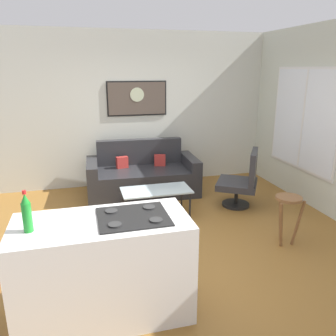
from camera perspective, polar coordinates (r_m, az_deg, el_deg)
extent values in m
cube|color=olive|center=(4.49, -0.99, -12.35)|extent=(6.40, 6.40, 0.04)
cube|color=beige|center=(6.36, -6.37, 9.65)|extent=(6.40, 0.05, 2.80)
cube|color=beige|center=(5.50, 25.94, 7.05)|extent=(0.05, 6.40, 2.80)
cube|color=#2A2A2E|center=(5.99, -4.25, -2.27)|extent=(1.58, 0.99, 0.45)
cube|color=#2A2A2E|center=(6.23, -4.84, 2.79)|extent=(1.55, 0.23, 0.46)
cube|color=#2A2A2E|center=(5.91, -12.55, -1.95)|extent=(0.22, 0.93, 0.63)
cube|color=#2A2A2E|center=(6.13, 3.71, -0.91)|extent=(0.22, 0.93, 0.63)
cube|color=#AD2D29|center=(6.02, -7.74, 0.95)|extent=(0.21, 0.13, 0.20)
cube|color=#AD2D29|center=(6.10, -1.39, 1.32)|extent=(0.22, 0.14, 0.20)
cube|color=silver|center=(5.02, -2.01, -3.76)|extent=(1.02, 0.51, 0.02)
cylinder|color=#232326|center=(4.83, -6.80, -7.40)|extent=(0.03, 0.03, 0.40)
cylinder|color=#232326|center=(5.02, 3.72, -6.34)|extent=(0.03, 0.03, 0.40)
cylinder|color=#232326|center=(5.22, -7.47, -5.56)|extent=(0.03, 0.03, 0.40)
cylinder|color=#232326|center=(5.40, 2.29, -4.66)|extent=(0.03, 0.03, 0.40)
cylinder|color=black|center=(5.63, 11.33, -6.01)|extent=(0.44, 0.44, 0.04)
cylinder|color=black|center=(5.57, 11.43, -4.23)|extent=(0.06, 0.06, 0.34)
cube|color=#2C2C31|center=(5.51, 11.53, -2.69)|extent=(0.84, 0.85, 0.10)
cube|color=#2C2C31|center=(5.41, 14.19, 0.16)|extent=(0.40, 0.57, 0.51)
cylinder|color=brown|center=(4.41, 19.71, -4.80)|extent=(0.32, 0.32, 0.03)
cylinder|color=brown|center=(4.63, 18.39, -7.90)|extent=(0.04, 0.13, 0.60)
cylinder|color=brown|center=(4.41, 18.53, -9.13)|extent=(0.13, 0.10, 0.60)
cylinder|color=brown|center=(4.54, 21.05, -8.66)|extent=(0.13, 0.10, 0.60)
cube|color=white|center=(3.14, -10.68, -16.30)|extent=(1.49, 0.70, 0.92)
cube|color=black|center=(2.94, -5.91, -8.14)|extent=(0.60, 0.52, 0.01)
cylinder|color=#2D2D2D|center=(2.79, -8.95, -9.39)|extent=(0.11, 0.11, 0.01)
cylinder|color=#2D2D2D|center=(2.84, -2.03, -8.73)|extent=(0.11, 0.11, 0.01)
cylinder|color=#2D2D2D|center=(3.05, -9.52, -7.15)|extent=(0.11, 0.11, 0.01)
cylinder|color=#2D2D2D|center=(3.09, -3.20, -6.59)|extent=(0.11, 0.11, 0.01)
cylinder|color=green|center=(2.86, -22.63, -7.69)|extent=(0.07, 0.07, 0.24)
cone|color=green|center=(2.80, -22.98, -4.76)|extent=(0.07, 0.07, 0.07)
cylinder|color=red|center=(2.78, -23.10, -3.78)|extent=(0.03, 0.03, 0.03)
cube|color=black|center=(6.32, -5.24, 11.59)|extent=(1.10, 0.01, 0.63)
cube|color=brown|center=(6.31, -5.23, 11.59)|extent=(1.05, 0.02, 0.58)
cylinder|color=beige|center=(6.29, -5.23, 12.20)|extent=(0.25, 0.01, 0.25)
cube|color=silver|center=(5.94, 21.90, 7.57)|extent=(0.02, 1.65, 1.65)
cube|color=white|center=(5.94, 21.82, 7.57)|extent=(0.01, 1.57, 1.57)
cube|color=silver|center=(5.94, 21.79, 7.57)|extent=(0.01, 0.04, 1.57)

